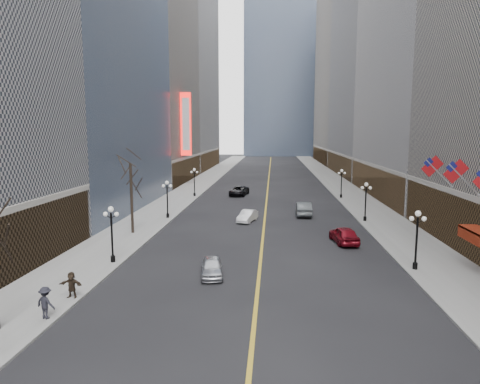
% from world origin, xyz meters
% --- Properties ---
extents(sidewalk_east, '(6.00, 230.00, 0.15)m').
position_xyz_m(sidewalk_east, '(14.00, 70.00, 0.07)').
color(sidewalk_east, gray).
rests_on(sidewalk_east, ground).
extents(sidewalk_west, '(6.00, 230.00, 0.15)m').
position_xyz_m(sidewalk_west, '(-14.00, 70.00, 0.07)').
color(sidewalk_west, gray).
rests_on(sidewalk_west, ground).
extents(lane_line, '(0.25, 200.00, 0.02)m').
position_xyz_m(lane_line, '(0.00, 80.00, 0.01)').
color(lane_line, gold).
rests_on(lane_line, ground).
extents(bldg_east_c, '(26.60, 40.60, 48.80)m').
position_xyz_m(bldg_east_c, '(29.88, 106.00, 24.18)').
color(bldg_east_c, '#99989B').
rests_on(bldg_east_c, ground).
extents(bldg_east_d, '(26.60, 46.60, 62.80)m').
position_xyz_m(bldg_east_d, '(29.90, 149.00, 31.17)').
color(bldg_east_d, '#A29786').
rests_on(bldg_east_d, ground).
extents(bldg_west_c, '(26.60, 30.60, 50.80)m').
position_xyz_m(bldg_west_c, '(-29.88, 87.00, 25.19)').
color(bldg_west_c, '#A29786').
rests_on(bldg_west_c, ground).
extents(bldg_west_d, '(26.60, 38.60, 72.80)m').
position_xyz_m(bldg_west_d, '(-29.92, 121.00, 36.17)').
color(bldg_west_d, silver).
rests_on(bldg_west_d, ground).
extents(streetlamp_east_1, '(1.26, 0.44, 4.52)m').
position_xyz_m(streetlamp_east_1, '(11.80, 30.00, 2.90)').
color(streetlamp_east_1, black).
rests_on(streetlamp_east_1, sidewalk_east).
extents(streetlamp_east_2, '(1.26, 0.44, 4.52)m').
position_xyz_m(streetlamp_east_2, '(11.80, 48.00, 2.90)').
color(streetlamp_east_2, black).
rests_on(streetlamp_east_2, sidewalk_east).
extents(streetlamp_east_3, '(1.26, 0.44, 4.52)m').
position_xyz_m(streetlamp_east_3, '(11.80, 66.00, 2.90)').
color(streetlamp_east_3, black).
rests_on(streetlamp_east_3, sidewalk_east).
extents(streetlamp_west_1, '(1.26, 0.44, 4.52)m').
position_xyz_m(streetlamp_west_1, '(-11.80, 30.00, 2.90)').
color(streetlamp_west_1, black).
rests_on(streetlamp_west_1, sidewalk_west).
extents(streetlamp_west_2, '(1.26, 0.44, 4.52)m').
position_xyz_m(streetlamp_west_2, '(-11.80, 48.00, 2.90)').
color(streetlamp_west_2, black).
rests_on(streetlamp_west_2, sidewalk_west).
extents(streetlamp_west_3, '(1.26, 0.44, 4.52)m').
position_xyz_m(streetlamp_west_3, '(-11.80, 66.00, 2.90)').
color(streetlamp_west_3, black).
rests_on(streetlamp_west_3, sidewalk_west).
extents(flag_4, '(2.87, 0.12, 2.87)m').
position_xyz_m(flag_4, '(15.31, 32.00, 7.29)').
color(flag_4, '#B2B2B7').
rests_on(flag_4, ground).
extents(flag_5, '(2.87, 0.12, 2.87)m').
position_xyz_m(flag_5, '(15.31, 37.00, 7.29)').
color(flag_5, '#B2B2B7').
rests_on(flag_5, ground).
extents(awning_c, '(1.40, 4.00, 0.93)m').
position_xyz_m(awning_c, '(16.11, 30.00, 3.08)').
color(awning_c, maroon).
rests_on(awning_c, ground).
extents(theatre_marquee, '(2.00, 0.55, 12.00)m').
position_xyz_m(theatre_marquee, '(-15.88, 80.00, 12.00)').
color(theatre_marquee, red).
rests_on(theatre_marquee, ground).
extents(tree_west_far, '(3.60, 3.60, 7.92)m').
position_xyz_m(tree_west_far, '(-13.50, 40.00, 6.24)').
color(tree_west_far, '#2D231C').
rests_on(tree_west_far, sidewalk_west).
extents(car_nb_near, '(2.19, 4.16, 1.35)m').
position_xyz_m(car_nb_near, '(-3.46, 27.69, 0.67)').
color(car_nb_near, '#B6B9BF').
rests_on(car_nb_near, ground).
extents(car_nb_mid, '(2.45, 4.33, 1.35)m').
position_xyz_m(car_nb_mid, '(-2.00, 47.12, 0.68)').
color(car_nb_mid, white).
rests_on(car_nb_mid, ground).
extents(car_nb_far, '(3.36, 5.88, 1.55)m').
position_xyz_m(car_nb_far, '(-4.68, 68.04, 0.77)').
color(car_nb_far, black).
rests_on(car_nb_far, ground).
extents(car_sb_mid, '(2.59, 4.98, 1.62)m').
position_xyz_m(car_sb_mid, '(7.75, 37.98, 0.81)').
color(car_sb_mid, maroon).
rests_on(car_sb_mid, ground).
extents(car_sb_far, '(1.85, 5.23, 1.72)m').
position_xyz_m(car_sb_far, '(4.87, 51.44, 0.86)').
color(car_sb_far, '#52585B').
rests_on(car_sb_far, ground).
extents(ped_west_walk, '(1.28, 0.82, 1.83)m').
position_xyz_m(ped_west_walk, '(-11.60, 19.46, 1.07)').
color(ped_west_walk, black).
rests_on(ped_west_walk, sidewalk_west).
extents(ped_west_far, '(1.57, 0.59, 1.66)m').
position_xyz_m(ped_west_far, '(-11.60, 22.54, 0.98)').
color(ped_west_far, '#2E2319').
rests_on(ped_west_far, sidewalk_west).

